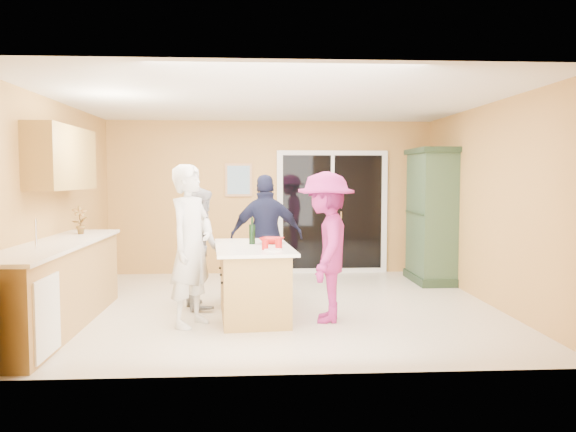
{
  "coord_description": "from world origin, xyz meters",
  "views": [
    {
      "loc": [
        -0.27,
        -7.08,
        1.65
      ],
      "look_at": [
        0.15,
        0.1,
        1.15
      ],
      "focal_mm": 35.0,
      "sensor_mm": 36.0,
      "label": 1
    }
  ],
  "objects": [
    {
      "name": "kitchen_island",
      "position": [
        -0.3,
        -0.49,
        0.4
      ],
      "size": [
        1.0,
        1.67,
        0.84
      ],
      "rotation": [
        0.0,
        0.0,
        0.09
      ],
      "color": "#AD8043",
      "rests_on": "floor"
    },
    {
      "name": "tulip_vase",
      "position": [
        -2.45,
        0.02,
        1.12
      ],
      "size": [
        0.22,
        0.19,
        0.36
      ],
      "primitive_type": "imported",
      "rotation": [
        0.0,
        0.0,
        0.41
      ],
      "color": "#A51710",
      "rests_on": "left_cabinet_run"
    },
    {
      "name": "wall_right",
      "position": [
        2.75,
        0.0,
        1.3
      ],
      "size": [
        0.1,
        5.0,
        2.6
      ],
      "primitive_type": "cube",
      "color": "#E0A65C",
      "rests_on": "ground"
    },
    {
      "name": "upper_cabinets",
      "position": [
        -2.58,
        -0.2,
        1.88
      ],
      "size": [
        0.35,
        1.6,
        0.75
      ],
      "primitive_type": "cube",
      "color": "#AD8043",
      "rests_on": "wall_left"
    },
    {
      "name": "floor",
      "position": [
        0.0,
        0.0,
        0.0
      ],
      "size": [
        5.5,
        5.5,
        0.0
      ],
      "primitive_type": "plane",
      "color": "beige",
      "rests_on": "ground"
    },
    {
      "name": "wall_back",
      "position": [
        0.0,
        2.5,
        1.3
      ],
      "size": [
        5.5,
        0.1,
        2.6
      ],
      "primitive_type": "cube",
      "color": "#E0A65C",
      "rests_on": "ground"
    },
    {
      "name": "serving_bowl",
      "position": [
        -0.07,
        -0.3,
        0.88
      ],
      "size": [
        0.37,
        0.37,
        0.07
      ],
      "primitive_type": "imported",
      "rotation": [
        0.0,
        0.0,
        -0.36
      ],
      "color": "#A91412",
      "rests_on": "kitchen_island"
    },
    {
      "name": "wall_front",
      "position": [
        0.0,
        -2.5,
        1.3
      ],
      "size": [
        5.5,
        0.1,
        2.6
      ],
      "primitive_type": "cube",
      "color": "#E0A65C",
      "rests_on": "ground"
    },
    {
      "name": "white_plate",
      "position": [
        -0.07,
        -0.94,
        0.85
      ],
      "size": [
        0.22,
        0.22,
        0.01
      ],
      "primitive_type": "cylinder",
      "rotation": [
        0.0,
        0.0,
        -0.05
      ],
      "color": "white",
      "rests_on": "kitchen_island"
    },
    {
      "name": "framed_picture",
      "position": [
        -0.55,
        2.48,
        1.6
      ],
      "size": [
        0.46,
        0.04,
        0.56
      ],
      "color": "tan",
      "rests_on": "wall_back"
    },
    {
      "name": "tumbler_near",
      "position": [
        -0.16,
        -0.87,
        0.9
      ],
      "size": [
        0.08,
        0.08,
        0.11
      ],
      "primitive_type": "cylinder",
      "rotation": [
        0.0,
        0.0,
        0.03
      ],
      "color": "#A91412",
      "rests_on": "kitchen_island"
    },
    {
      "name": "wine_bottle",
      "position": [
        -0.31,
        -0.35,
        0.97
      ],
      "size": [
        0.08,
        0.08,
        0.33
      ],
      "rotation": [
        0.0,
        0.0,
        0.19
      ],
      "color": "black",
      "rests_on": "kitchen_island"
    },
    {
      "name": "sliding_door",
      "position": [
        1.05,
        2.46,
        1.05
      ],
      "size": [
        1.9,
        0.07,
        2.1
      ],
      "color": "silver",
      "rests_on": "floor"
    },
    {
      "name": "woman_white",
      "position": [
        -0.98,
        -0.88,
        0.89
      ],
      "size": [
        0.69,
        0.78,
        1.79
      ],
      "primitive_type": "imported",
      "rotation": [
        0.0,
        0.0,
        1.07
      ],
      "color": "silver",
      "rests_on": "floor"
    },
    {
      "name": "green_hutch",
      "position": [
        2.49,
        1.55,
        1.02
      ],
      "size": [
        0.6,
        1.14,
        2.1
      ],
      "color": "#1E3220",
      "rests_on": "floor"
    },
    {
      "name": "woman_navy",
      "position": [
        -0.12,
        0.51,
        0.84
      ],
      "size": [
        1.01,
        0.47,
        1.68
      ],
      "primitive_type": "imported",
      "rotation": [
        0.0,
        0.0,
        3.2
      ],
      "color": "#181A36",
      "rests_on": "floor"
    },
    {
      "name": "woman_magenta",
      "position": [
        0.53,
        -0.75,
        0.86
      ],
      "size": [
        0.82,
        1.2,
        1.71
      ],
      "primitive_type": "imported",
      "rotation": [
        0.0,
        0.0,
        -1.74
      ],
      "color": "#8B1E6A",
      "rests_on": "floor"
    },
    {
      "name": "wall_left",
      "position": [
        -2.75,
        0.0,
        1.3
      ],
      "size": [
        0.1,
        5.0,
        2.6
      ],
      "primitive_type": "cube",
      "color": "#E0A65C",
      "rests_on": "ground"
    },
    {
      "name": "tumbler_far",
      "position": [
        -0.01,
        -0.77,
        0.9
      ],
      "size": [
        0.08,
        0.08,
        0.12
      ],
      "primitive_type": "cylinder",
      "rotation": [
        0.0,
        0.0,
        -0.06
      ],
      "color": "#A91412",
      "rests_on": "kitchen_island"
    },
    {
      "name": "left_cabinet_run",
      "position": [
        -2.45,
        -1.05,
        0.46
      ],
      "size": [
        0.65,
        3.05,
        1.24
      ],
      "color": "#AD8043",
      "rests_on": "floor"
    },
    {
      "name": "woman_grey",
      "position": [
        -0.96,
        0.03,
        0.76
      ],
      "size": [
        0.78,
        0.88,
        1.52
      ],
      "primitive_type": "imported",
      "rotation": [
        0.0,
        0.0,
        1.88
      ],
      "color": "#A8A8AB",
      "rests_on": "floor"
    },
    {
      "name": "ceiling",
      "position": [
        0.0,
        0.0,
        2.6
      ],
      "size": [
        5.5,
        5.0,
        0.1
      ],
      "primitive_type": "cube",
      "color": "silver",
      "rests_on": "wall_back"
    }
  ]
}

